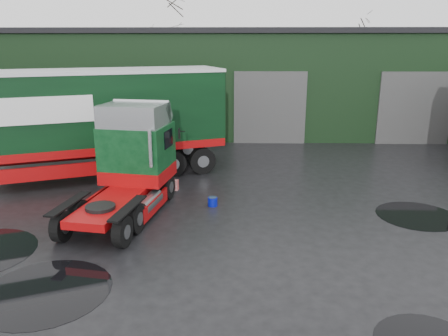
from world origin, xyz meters
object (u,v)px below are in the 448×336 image
(warehouse, at_px, (264,78))
(tree_back_a, at_px, (169,51))
(trailer_left, at_px, (46,127))
(wash_bucket, at_px, (213,202))
(hero_tractor, at_px, (118,165))
(tree_back_b, at_px, (347,63))

(warehouse, distance_m, tree_back_a, 12.90)
(trailer_left, xyz_separation_m, wash_bucket, (6.83, -2.75, -2.10))
(warehouse, distance_m, hero_tractor, 18.15)
(wash_bucket, height_order, tree_back_b, tree_back_b)
(trailer_left, bearing_deg, hero_tractor, -156.81)
(tree_back_a, relative_size, tree_back_b, 1.27)
(warehouse, height_order, tree_back_a, tree_back_a)
(wash_bucket, bearing_deg, hero_tractor, -159.05)
(tree_back_b, bearing_deg, warehouse, -128.66)
(warehouse, relative_size, tree_back_b, 4.32)
(hero_tractor, bearing_deg, tree_back_b, 73.02)
(hero_tractor, height_order, tree_back_b, tree_back_b)
(wash_bucket, distance_m, tree_back_b, 28.42)
(tree_back_b, bearing_deg, tree_back_a, 180.00)
(hero_tractor, bearing_deg, tree_back_a, 104.61)
(trailer_left, bearing_deg, wash_bucket, -134.03)
(tree_back_a, bearing_deg, tree_back_b, 0.00)
(hero_tractor, bearing_deg, warehouse, 81.56)
(warehouse, distance_m, tree_back_b, 12.82)
(wash_bucket, bearing_deg, tree_back_a, 101.54)
(warehouse, relative_size, wash_bucket, 97.82)
(wash_bucket, bearing_deg, trailer_left, 158.07)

